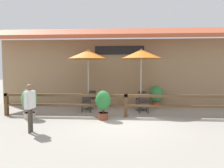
# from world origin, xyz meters

# --- Properties ---
(ground_plane) EXTENTS (60.00, 60.00, 0.00)m
(ground_plane) POSITION_xyz_m (0.00, 0.00, 0.00)
(ground_plane) COLOR gray
(building_facade) EXTENTS (14.28, 1.49, 4.23)m
(building_facade) POSITION_xyz_m (-0.00, 4.10, 2.17)
(building_facade) COLOR #997A56
(building_facade) RESTS_ON ground
(patio_railing) EXTENTS (10.40, 0.14, 0.95)m
(patio_railing) POSITION_xyz_m (0.00, 1.05, 0.70)
(patio_railing) COLOR brown
(patio_railing) RESTS_ON ground
(patio_umbrella_near) EXTENTS (1.98, 1.98, 2.95)m
(patio_umbrella_near) POSITION_xyz_m (-1.86, 2.67, 2.69)
(patio_umbrella_near) COLOR #B7B2A8
(patio_umbrella_near) RESTS_ON ground
(dining_table_near) EXTENTS (0.91, 0.91, 0.74)m
(dining_table_near) POSITION_xyz_m (-1.86, 2.67, 0.59)
(dining_table_near) COLOR olive
(dining_table_near) RESTS_ON ground
(chair_near_streetside) EXTENTS (0.46, 0.46, 0.87)m
(chair_near_streetside) POSITION_xyz_m (-1.83, 1.99, 0.49)
(chair_near_streetside) COLOR #332D28
(chair_near_streetside) RESTS_ON ground
(chair_near_wallside) EXTENTS (0.48, 0.48, 0.87)m
(chair_near_wallside) POSITION_xyz_m (-1.78, 3.35, 0.49)
(chair_near_wallside) COLOR #332D28
(chair_near_wallside) RESTS_ON ground
(patio_umbrella_middle) EXTENTS (1.98, 1.98, 2.95)m
(patio_umbrella_middle) POSITION_xyz_m (0.71, 2.61, 2.69)
(patio_umbrella_middle) COLOR #B7B2A8
(patio_umbrella_middle) RESTS_ON ground
(dining_table_middle) EXTENTS (0.91, 0.91, 0.74)m
(dining_table_middle) POSITION_xyz_m (0.71, 2.61, 0.59)
(dining_table_middle) COLOR olive
(dining_table_middle) RESTS_ON ground
(chair_middle_streetside) EXTENTS (0.46, 0.46, 0.87)m
(chair_middle_streetside) POSITION_xyz_m (0.77, 1.95, 0.49)
(chair_middle_streetside) COLOR #332D28
(chair_middle_streetside) RESTS_ON ground
(chair_middle_wallside) EXTENTS (0.51, 0.51, 0.87)m
(chair_middle_wallside) POSITION_xyz_m (0.78, 3.27, 0.49)
(chair_middle_wallside) COLOR #332D28
(chair_middle_wallside) RESTS_ON ground
(potted_plant_entrance_palm) EXTENTS (0.60, 0.54, 1.15)m
(potted_plant_entrance_palm) POSITION_xyz_m (-0.89, 0.52, 0.66)
(potted_plant_entrance_palm) COLOR brown
(potted_plant_entrance_palm) RESTS_ON ground
(potted_plant_broad_leaf) EXTENTS (0.63, 0.57, 1.21)m
(potted_plant_broad_leaf) POSITION_xyz_m (-3.86, 0.49, 0.68)
(potted_plant_broad_leaf) COLOR #B7AD99
(potted_plant_broad_leaf) RESTS_ON ground
(potted_plant_small_flowering) EXTENTS (0.69, 0.62, 1.11)m
(potted_plant_small_flowering) POSITION_xyz_m (1.58, 3.55, 0.60)
(potted_plant_small_flowering) COLOR #9E4C33
(potted_plant_small_flowering) RESTS_ON ground
(pedestrian) EXTENTS (0.21, 0.54, 1.53)m
(pedestrian) POSITION_xyz_m (-2.98, -1.36, 0.98)
(pedestrian) COLOR #42382D
(pedestrian) RESTS_ON ground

